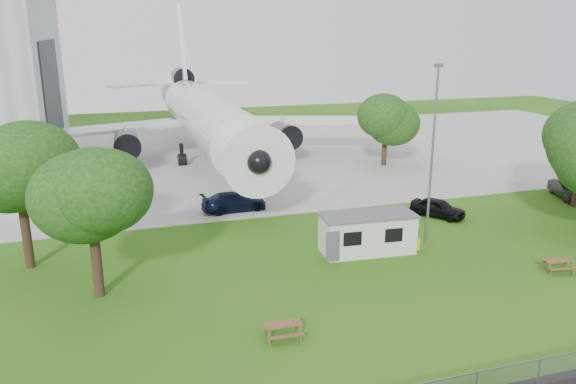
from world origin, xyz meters
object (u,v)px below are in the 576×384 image
object	(u,v)px
site_cabin	(368,233)
picnic_east	(557,271)
airliner	(205,115)
picnic_west	(283,338)

from	to	relation	value
site_cabin	picnic_east	size ratio (longest dim) A/B	3.80
airliner	picnic_west	distance (m)	39.00
airliner	picnic_east	world-z (taller)	airliner
site_cabin	picnic_west	distance (m)	12.26
site_cabin	picnic_west	size ratio (longest dim) A/B	3.80
picnic_east	site_cabin	bearing A→B (deg)	154.83
airliner	picnic_west	world-z (taller)	airliner
picnic_west	airliner	bearing A→B (deg)	88.58
site_cabin	picnic_east	bearing A→B (deg)	-33.54
airliner	picnic_east	distance (m)	39.70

